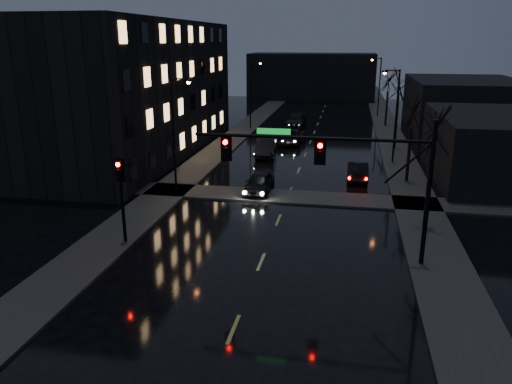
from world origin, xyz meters
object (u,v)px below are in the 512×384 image
at_px(oncoming_car_b, 266,147).
at_px(lead_car, 357,171).
at_px(oncoming_car_c, 291,137).
at_px(oncoming_car_d, 296,120).
at_px(oncoming_car_a, 259,183).

bearing_deg(oncoming_car_b, lead_car, -44.81).
bearing_deg(oncoming_car_c, oncoming_car_d, 97.74).
height_order(oncoming_car_c, oncoming_car_d, oncoming_car_d).
height_order(oncoming_car_b, lead_car, oncoming_car_b).
bearing_deg(oncoming_car_a, oncoming_car_c, 90.61).
relative_size(oncoming_car_d, lead_car, 1.23).
distance_m(oncoming_car_c, oncoming_car_d, 10.59).
xyz_separation_m(oncoming_car_a, lead_car, (6.83, 4.74, -0.02)).
height_order(oncoming_car_a, lead_car, oncoming_car_a).
relative_size(oncoming_car_a, lead_car, 1.00).
bearing_deg(oncoming_car_a, oncoming_car_b, 98.35).
distance_m(oncoming_car_b, lead_car, 10.73).
relative_size(oncoming_car_b, lead_car, 1.13).
bearing_deg(oncoming_car_c, lead_car, -58.41).
height_order(oncoming_car_a, oncoming_car_d, oncoming_car_d).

